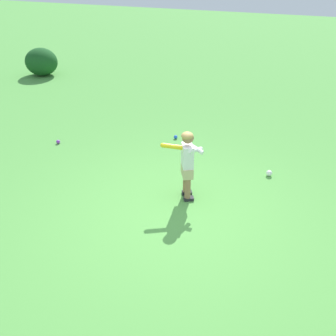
{
  "coord_description": "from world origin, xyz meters",
  "views": [
    {
      "loc": [
        -4.48,
        -1.53,
        3.38
      ],
      "look_at": [
        0.5,
        0.3,
        0.45
      ],
      "focal_mm": 43.39,
      "sensor_mm": 36.0,
      "label": 1
    }
  ],
  "objects": [
    {
      "name": "shrub_left_background",
      "position": [
        5.33,
        6.0,
        0.39
      ],
      "size": [
        0.85,
        0.96,
        0.79
      ],
      "primitive_type": "ellipsoid",
      "color": "#194C1E",
      "rests_on": "ground"
    },
    {
      "name": "play_ball_midfield",
      "position": [
        1.45,
        2.91,
        0.04
      ],
      "size": [
        0.08,
        0.08,
        0.08
      ],
      "primitive_type": "sphere",
      "color": "purple",
      "rests_on": "ground"
    },
    {
      "name": "play_ball_by_bucket",
      "position": [
        2.44,
        0.85,
        0.04
      ],
      "size": [
        0.07,
        0.07,
        0.07
      ],
      "primitive_type": "sphere",
      "color": "blue",
      "rests_on": "ground"
    },
    {
      "name": "play_ball_behind_batter",
      "position": [
        1.59,
        -1.09,
        0.05
      ],
      "size": [
        0.1,
        0.1,
        0.1
      ],
      "primitive_type": "sphere",
      "color": "white",
      "rests_on": "ground"
    },
    {
      "name": "child_batter",
      "position": [
        0.5,
        0.0,
        0.65
      ],
      "size": [
        0.33,
        0.61,
        1.08
      ],
      "color": "#232328",
      "rests_on": "ground"
    },
    {
      "name": "ground_plane",
      "position": [
        0.0,
        0.0,
        0.0
      ],
      "size": [
        40.0,
        40.0,
        0.0
      ],
      "primitive_type": "plane",
      "color": "#519942"
    }
  ]
}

